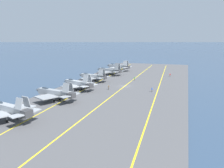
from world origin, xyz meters
The scene contains 15 objects.
ground_plane centered at (0.00, 0.00, 0.00)m, with size 2000.00×2000.00×0.00m, color #2D425B.
carrier_deck centered at (0.00, 0.00, 0.20)m, with size 173.22×49.11×0.40m, color #4C4C4F.
deck_stripe_foul_line centered at (0.00, -13.51, 0.40)m, with size 155.90×0.36×0.01m, color yellow.
deck_stripe_centerline centered at (0.00, 0.00, 0.40)m, with size 155.90×0.36×0.01m, color yellow.
deck_stripe_edge_line centered at (0.00, 13.51, 0.40)m, with size 155.90×0.36×0.01m, color yellow.
parked_jet_nearest centered at (-47.20, 16.15, 3.20)m, with size 12.52×15.38×6.40m.
parked_jet_second centered at (-28.34, 15.22, 2.97)m, with size 13.03×16.41×6.32m.
parked_jet_third centered at (-11.96, 15.21, 2.86)m, with size 13.36×15.56×6.38m.
parked_jet_fourth centered at (5.84, 16.39, 2.76)m, with size 12.76×15.16×5.92m.
parked_jet_fifth centered at (26.35, 15.27, 2.79)m, with size 14.10×16.61×6.52m.
parked_jet_sixth centered at (43.03, 15.24, 2.99)m, with size 12.46×16.40×6.18m.
crew_brown_vest centered at (-8.21, 4.14, 1.37)m, with size 0.41×0.31×1.77m.
crew_green_vest centered at (13.68, -1.05, 1.38)m, with size 0.46×0.43×1.78m.
crew_red_vest centered at (29.43, -15.86, 1.36)m, with size 0.41×0.46×1.74m.
crew_blue_vest centered at (-7.20, -12.03, 1.35)m, with size 0.44×0.46×1.73m.
Camera 1 is at (-91.23, -23.33, 19.84)m, focal length 38.00 mm.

